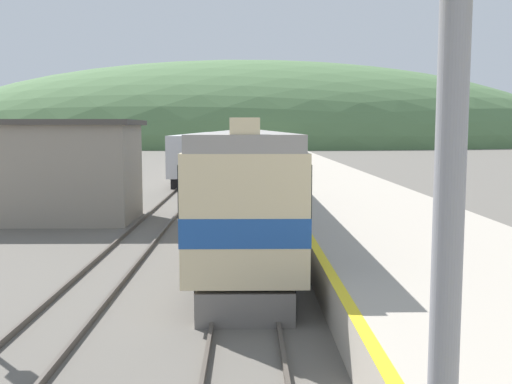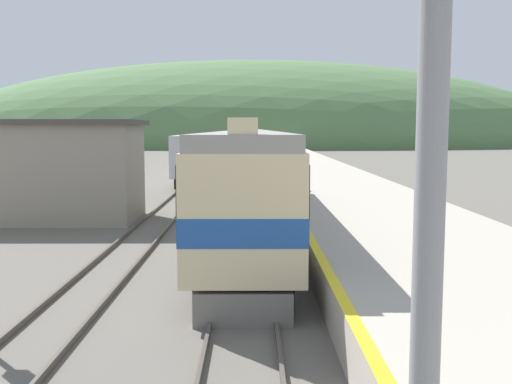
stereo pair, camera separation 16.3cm
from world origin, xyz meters
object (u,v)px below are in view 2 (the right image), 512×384
(carriage_second, at_px, (250,157))
(carriage_fourth, at_px, (251,143))
(express_train_lead_car, at_px, (247,183))
(siding_train, at_px, (212,151))
(carriage_third, at_px, (250,148))
(signal_mast_main, at_px, (435,61))

(carriage_second, xyz_separation_m, carriage_fourth, (0.00, 42.06, 0.00))
(express_train_lead_car, distance_m, siding_train, 42.19)
(carriage_fourth, bearing_deg, carriage_third, -90.00)
(carriage_fourth, height_order, siding_train, carriage_fourth)
(carriage_fourth, xyz_separation_m, signal_mast_main, (1.34, -81.21, 2.46))
(carriage_fourth, bearing_deg, signal_mast_main, -89.05)
(siding_train, bearing_deg, carriage_fourth, 78.86)
(carriage_fourth, xyz_separation_m, siding_train, (-4.14, -20.99, -0.32))
(siding_train, bearing_deg, express_train_lead_car, -84.37)
(carriage_third, bearing_deg, siding_train, 179.51)
(carriage_second, xyz_separation_m, carriage_third, (0.00, 21.03, 0.00))
(carriage_third, xyz_separation_m, carriage_fourth, (0.00, 21.03, 0.00))
(express_train_lead_car, bearing_deg, signal_mast_main, -85.79)
(express_train_lead_car, xyz_separation_m, signal_mast_main, (1.34, -18.23, 2.45))
(express_train_lead_car, distance_m, carriage_third, 41.95)
(carriage_second, bearing_deg, carriage_fourth, 90.00)
(express_train_lead_car, distance_m, carriage_second, 20.92)
(carriage_fourth, bearing_deg, express_train_lead_car, -90.00)
(carriage_third, relative_size, signal_mast_main, 2.79)
(express_train_lead_car, relative_size, carriage_fourth, 0.97)
(carriage_fourth, bearing_deg, carriage_second, -90.00)
(siding_train, distance_m, signal_mast_main, 60.52)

